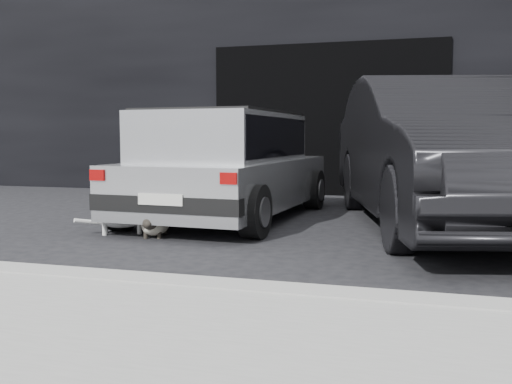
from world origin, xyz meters
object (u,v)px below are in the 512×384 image
(silver_hatchback, at_px, (227,161))
(cat_white, at_px, (126,214))
(second_car, at_px, (444,152))
(cat_siamese, at_px, (155,224))

(silver_hatchback, xyz_separation_m, cat_white, (-0.68, -1.28, -0.51))
(second_car, relative_size, cat_siamese, 6.61)
(cat_siamese, distance_m, cat_white, 0.40)
(silver_hatchback, height_order, cat_siamese, silver_hatchback)
(cat_white, bearing_deg, cat_siamese, 46.05)
(silver_hatchback, distance_m, second_car, 2.52)
(second_car, relative_size, cat_white, 6.57)
(second_car, height_order, cat_siamese, second_car)
(second_car, distance_m, cat_white, 3.52)
(second_car, xyz_separation_m, cat_siamese, (-2.81, -1.44, -0.72))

